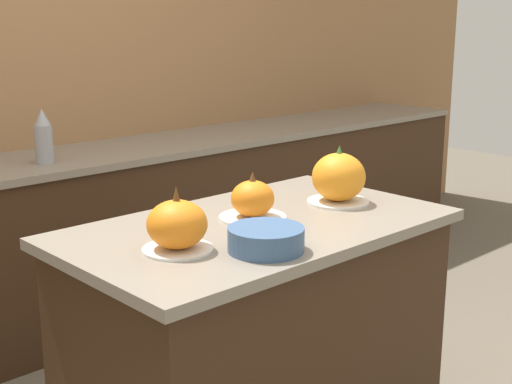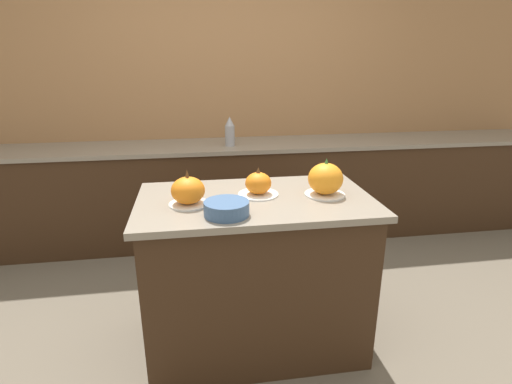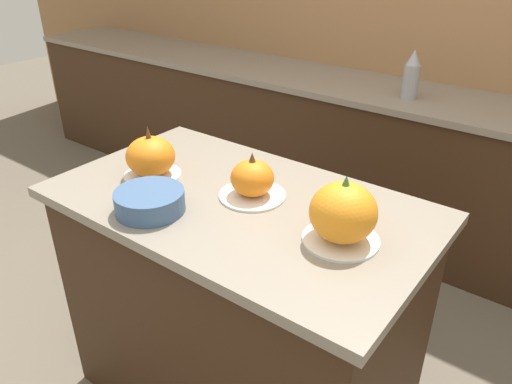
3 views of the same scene
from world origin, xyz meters
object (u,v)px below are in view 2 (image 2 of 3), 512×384
object	(u,v)px
mixing_bowl	(227,208)
bottle_tall	(230,132)
pumpkin_cake_left	(188,191)
pumpkin_cake_center	(258,185)
pumpkin_cake_right	(325,180)

from	to	relation	value
mixing_bowl	bottle_tall	bearing A→B (deg)	83.90
bottle_tall	pumpkin_cake_left	bearing A→B (deg)	-103.50
pumpkin_cake_center	pumpkin_cake_right	bearing A→B (deg)	-9.14
pumpkin_cake_right	bottle_tall	xyz separation A→B (m)	(-0.37, 1.43, 0.01)
pumpkin_cake_center	mixing_bowl	bearing A→B (deg)	-126.33
pumpkin_cake_center	bottle_tall	world-z (taller)	bottle_tall
pumpkin_cake_left	pumpkin_cake_center	xyz separation A→B (m)	(0.37, 0.09, -0.01)
pumpkin_cake_center	bottle_tall	distance (m)	1.37
pumpkin_cake_right	bottle_tall	world-z (taller)	bottle_tall
pumpkin_cake_right	mixing_bowl	distance (m)	0.59
pumpkin_cake_left	mixing_bowl	world-z (taller)	pumpkin_cake_left
pumpkin_cake_left	pumpkin_cake_center	distance (m)	0.38
pumpkin_cake_left	pumpkin_cake_center	bearing A→B (deg)	14.08
pumpkin_cake_center	mixing_bowl	size ratio (longest dim) A/B	1.02
mixing_bowl	pumpkin_cake_right	bearing A→B (deg)	20.63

